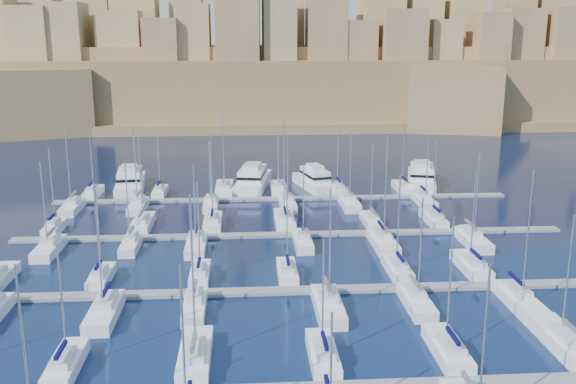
{
  "coord_description": "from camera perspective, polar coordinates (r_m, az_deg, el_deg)",
  "views": [
    {
      "loc": [
        -6.93,
        -83.43,
        30.15
      ],
      "look_at": [
        -0.81,
        6.0,
        7.92
      ],
      "focal_mm": 40.0,
      "sensor_mm": 36.0,
      "label": 1
    }
  ],
  "objects": [
    {
      "name": "pontoon_mid_near",
      "position": [
        77.77,
        1.52,
        -8.73
      ],
      "size": [
        84.0,
        2.0,
        0.4
      ],
      "primitive_type": "cube",
      "color": "slate",
      "rests_on": "ground"
    },
    {
      "name": "pontoon_mid_far",
      "position": [
        98.36,
        0.31,
        -3.8
      ],
      "size": [
        84.0,
        2.0,
        0.4
      ],
      "primitive_type": "cube",
      "color": "slate",
      "rests_on": "ground"
    },
    {
      "name": "sailboat_29",
      "position": [
        107.42,
        12.83,
        -2.32
      ],
      "size": [
        2.61,
        8.69,
        13.81
      ],
      "color": "white",
      "rests_on": "ground"
    },
    {
      "name": "sailboat_5",
      "position": [
        70.0,
        23.33,
        -12.12
      ],
      "size": [
        3.1,
        10.34,
        13.83
      ],
      "color": "white",
      "rests_on": "ground"
    },
    {
      "name": "sailboat_4",
      "position": [
        65.04,
        14.01,
        -13.4
      ],
      "size": [
        2.68,
        8.92,
        14.07
      ],
      "color": "white",
      "rests_on": "ground"
    },
    {
      "name": "sailboat_43",
      "position": [
        115.5,
        -13.18,
        -1.19
      ],
      "size": [
        2.67,
        8.9,
        15.02
      ],
      "color": "white",
      "rests_on": "ground"
    },
    {
      "name": "sailboat_35",
      "position": [
        98.21,
        16.06,
        -4.05
      ],
      "size": [
        2.95,
        9.83,
        14.42
      ],
      "color": "white",
      "rests_on": "ground"
    },
    {
      "name": "pontoon_far",
      "position": [
        119.46,
        -0.46,
        -0.59
      ],
      "size": [
        84.0,
        2.0,
        0.4
      ],
      "primitive_type": "cube",
      "color": "slate",
      "rests_on": "ground"
    },
    {
      "name": "sailboat_42",
      "position": [
        117.86,
        -18.63,
        -1.26
      ],
      "size": [
        2.69,
        8.95,
        14.78
      ],
      "color": "white",
      "rests_on": "ground"
    },
    {
      "name": "sailboat_33",
      "position": [
        93.54,
        1.33,
        -4.41
      ],
      "size": [
        2.48,
        8.27,
        12.14
      ],
      "color": "white",
      "rests_on": "ground"
    },
    {
      "name": "sailboat_19",
      "position": [
        73.66,
        -15.98,
        -10.16
      ],
      "size": [
        2.89,
        9.62,
        15.67
      ],
      "color": "white",
      "rests_on": "ground"
    },
    {
      "name": "sailboat_38",
      "position": [
        125.27,
        -5.7,
        0.3
      ],
      "size": [
        3.24,
        10.8,
        16.56
      ],
      "color": "white",
      "rests_on": "ground"
    },
    {
      "name": "sailboat_37",
      "position": [
        124.84,
        -11.33,
        0.02
      ],
      "size": [
        2.33,
        7.76,
        12.49
      ],
      "color": "white",
      "rests_on": "ground"
    },
    {
      "name": "sailboat_32",
      "position": [
        93.01,
        -8.15,
        -4.65
      ],
      "size": [
        2.76,
        9.21,
        12.85
      ],
      "color": "white",
      "rests_on": "ground"
    },
    {
      "name": "sailboat_26",
      "position": [
        103.33,
        -6.7,
        -2.7
      ],
      "size": [
        2.76,
        9.21,
        15.44
      ],
      "color": "white",
      "rests_on": "ground"
    },
    {
      "name": "sailboat_46",
      "position": [
        115.03,
        5.45,
        -0.94
      ],
      "size": [
        2.93,
        9.77,
        14.16
      ],
      "color": "white",
      "rests_on": "ground"
    },
    {
      "name": "sailboat_20",
      "position": [
        72.96,
        -8.29,
        -10.01
      ],
      "size": [
        2.42,
        8.06,
        13.26
      ],
      "color": "white",
      "rests_on": "ground"
    },
    {
      "name": "sailboat_14",
      "position": [
        81.98,
        -7.84,
        -7.24
      ],
      "size": [
        2.37,
        7.91,
        12.79
      ],
      "color": "white",
      "rests_on": "ground"
    },
    {
      "name": "motor_yacht_c",
      "position": [
        127.72,
        2.34,
        1.06
      ],
      "size": [
        7.68,
        14.81,
        5.25
      ],
      "color": "white",
      "rests_on": "ground"
    },
    {
      "name": "ground",
      "position": [
        88.98,
        0.79,
        -5.88
      ],
      "size": [
        600.0,
        600.0,
        0.0
      ],
      "primitive_type": "plane",
      "color": "black",
      "rests_on": "ground"
    },
    {
      "name": "sailboat_44",
      "position": [
        114.38,
        -6.87,
        -1.08
      ],
      "size": [
        2.51,
        8.37,
        12.39
      ],
      "color": "white",
      "rests_on": "ground"
    },
    {
      "name": "motor_yacht_d",
      "position": [
        133.55,
        11.78,
        1.34
      ],
      "size": [
        9.58,
        18.48,
        5.25
      ],
      "color": "white",
      "rests_on": "ground"
    },
    {
      "name": "sailboat_3",
      "position": [
        62.43,
        3.12,
        -14.22
      ],
      "size": [
        2.57,
        8.56,
        12.23
      ],
      "color": "white",
      "rests_on": "ground"
    },
    {
      "name": "sailboat_17",
      "position": [
        87.46,
        15.99,
        -6.28
      ],
      "size": [
        2.8,
        9.35,
        13.56
      ],
      "color": "white",
      "rests_on": "ground"
    },
    {
      "name": "sailboat_21",
      "position": [
        72.49,
        3.59,
        -10.02
      ],
      "size": [
        2.94,
        9.81,
        14.54
      ],
      "color": "white",
      "rests_on": "ground"
    },
    {
      "name": "sailboat_34",
      "position": [
        94.34,
        8.43,
        -4.37
      ],
      "size": [
        3.07,
        10.25,
        16.74
      ],
      "color": "white",
      "rests_on": "ground"
    },
    {
      "name": "sailboat_47",
      "position": [
        118.53,
        12.04,
        -0.76
      ],
      "size": [
        2.62,
        8.72,
        12.66
      ],
      "color": "white",
      "rests_on": "ground"
    },
    {
      "name": "sailboat_36",
      "position": [
        127.4,
        -16.93,
        -0.04
      ],
      "size": [
        2.52,
        8.4,
        13.38
      ],
      "color": "white",
      "rests_on": "ground"
    },
    {
      "name": "sailboat_45",
      "position": [
        114.0,
        -0.05,
        -1.02
      ],
      "size": [
        2.79,
        9.31,
        13.86
      ],
      "color": "white",
      "rests_on": "ground"
    },
    {
      "name": "sailboat_2",
      "position": [
        62.72,
        -8.25,
        -14.16
      ],
      "size": [
        2.92,
        9.75,
        16.49
      ],
      "color": "white",
      "rests_on": "ground"
    },
    {
      "name": "sailboat_24",
      "position": [
        106.69,
        -20.04,
        -2.95
      ],
      "size": [
        2.26,
        7.54,
        13.39
      ],
      "color": "white",
      "rests_on": "ground"
    },
    {
      "name": "sailboat_22",
      "position": [
        74.89,
        11.33,
        -9.49
      ],
      "size": [
        2.62,
        8.73,
        13.2
      ],
      "color": "white",
      "rests_on": "ground"
    },
    {
      "name": "sailboat_25",
      "position": [
        104.72,
        -12.81,
        -2.73
      ],
      "size": [
        2.91,
        9.68,
        14.67
      ],
      "color": "white",
      "rests_on": "ground"
    },
    {
      "name": "motor_yacht_b",
      "position": [
        128.73,
        -3.14,
        1.15
      ],
      "size": [
        8.17,
        18.55,
        5.25
      ],
      "color": "white",
      "rests_on": "ground"
    },
    {
      "name": "sailboat_23",
      "position": [
        78.31,
        19.87,
        -8.99
      ],
      "size": [
        2.91,
        9.69,
        16.26
      ],
      "color": "white",
      "rests_on": "ground"
    },
    {
      "name": "motor_yacht_a",
      "position": [
        130.38,
        -13.85,
        0.92
      ],
      "size": [
        7.0,
        17.66,
        5.25
      ],
      "color": "white",
      "rests_on": "ground"
    },
    {
      "name": "sailboat_1",
      "position": [
        64.11,
        -19.14,
        -14.23
      ],
      "size": [
        2.48,
        8.25,
        12.47
      ],
      "color": "white",
      "rests_on": "ground"
    },
    {
      "name": "sailboat_27",
      "position": [
        103.85,
        -0.32,
        -2.5
      ],
      "size": [
        3.06,
        10.21,
        17.09
      ],
      "color": "white",
      "rests_on": "ground"
    },
    {
      "name": "sailboat_16",
      "position": [
        84.28,
        9.7,
        -6.71
      ],
      "size": [
        2.54,
        8.48,
        13.31
      ],
      "color": "white",
      "rests_on": "ground"
    },
    {
      "name": "sailboat_28",
      "position": [
        104.63,
        7.4,
        -2.52
      ],
      "size": [
        2.41,
        8.04,
        13.35
      ],
      "color": "white",
      "rests_on": "ground"
    },
    {
      "name": "sailboat_31",
      "position": [
        94.85,
        -13.79,
        -4.56
      ],
      "size": [
        2.33,
        7.78,
        13.11
      ],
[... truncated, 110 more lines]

